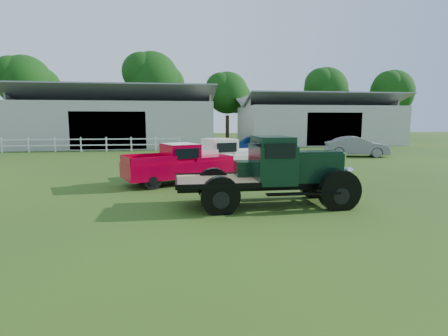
{
  "coord_description": "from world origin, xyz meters",
  "views": [
    {
      "loc": [
        -1.31,
        -9.78,
        2.58
      ],
      "look_at": [
        0.2,
        1.2,
        1.05
      ],
      "focal_mm": 28.0,
      "sensor_mm": 36.0,
      "label": 1
    }
  ],
  "objects": [
    {
      "name": "shed_left",
      "position": [
        -7.0,
        26.0,
        2.8
      ],
      "size": [
        18.8,
        10.2,
        5.6
      ],
      "primitive_type": null,
      "color": "#ACA99F",
      "rests_on": "ground"
    },
    {
      "name": "vintage_flatbed",
      "position": [
        1.44,
        0.35,
        1.05
      ],
      "size": [
        5.3,
        2.12,
        2.1
      ],
      "primitive_type": null,
      "rotation": [
        0.0,
        0.0,
        0.0
      ],
      "color": "black",
      "rests_on": "ground"
    },
    {
      "name": "tree_d",
      "position": [
        18.0,
        34.0,
        5.0
      ],
      "size": [
        6.0,
        6.0,
        10.0
      ],
      "primitive_type": null,
      "color": "#11380B",
      "rests_on": "ground"
    },
    {
      "name": "white_pickup",
      "position": [
        0.62,
        6.42,
        0.84
      ],
      "size": [
        4.9,
        3.17,
        1.68
      ],
      "primitive_type": null,
      "rotation": [
        0.0,
        0.0,
        0.33
      ],
      "color": "silver",
      "rests_on": "ground"
    },
    {
      "name": "fence_rail",
      "position": [
        -8.0,
        20.0,
        0.6
      ],
      "size": [
        14.2,
        0.16,
        1.2
      ],
      "primitive_type": null,
      "color": "white",
      "rests_on": "ground"
    },
    {
      "name": "shed_right",
      "position": [
        14.0,
        27.0,
        2.6
      ],
      "size": [
        16.8,
        9.2,
        5.2
      ],
      "primitive_type": null,
      "color": "#ACA99F",
      "rests_on": "ground"
    },
    {
      "name": "misc_car_grey",
      "position": [
        11.42,
        13.51,
        0.71
      ],
      "size": [
        4.54,
        2.67,
        1.41
      ],
      "primitive_type": "imported",
      "rotation": [
        0.0,
        0.0,
        1.28
      ],
      "color": "slate",
      "rests_on": "ground"
    },
    {
      "name": "tree_b",
      "position": [
        -4.0,
        34.0,
        5.75
      ],
      "size": [
        6.9,
        6.9,
        11.5
      ],
      "primitive_type": null,
      "color": "#11380B",
      "rests_on": "ground"
    },
    {
      "name": "ground",
      "position": [
        0.0,
        0.0,
        0.0
      ],
      "size": [
        120.0,
        120.0,
        0.0
      ],
      "primitive_type": "plane",
      "color": "#2B4518"
    },
    {
      "name": "red_pickup",
      "position": [
        -1.24,
        4.45,
        0.82
      ],
      "size": [
        4.84,
        3.28,
        1.65
      ],
      "primitive_type": null,
      "rotation": [
        0.0,
        0.0,
        0.38
      ],
      "color": "#B70023",
      "rests_on": "ground"
    },
    {
      "name": "tree_a",
      "position": [
        -18.0,
        33.0,
        5.25
      ],
      "size": [
        6.3,
        6.3,
        10.5
      ],
      "primitive_type": null,
      "color": "#11380B",
      "rests_on": "ground"
    },
    {
      "name": "tree_c",
      "position": [
        5.0,
        33.0,
        4.5
      ],
      "size": [
        5.4,
        5.4,
        9.0
      ],
      "primitive_type": null,
      "color": "#11380B",
      "rests_on": "ground"
    },
    {
      "name": "tree_e",
      "position": [
        26.0,
        32.0,
        4.75
      ],
      "size": [
        5.7,
        5.7,
        9.5
      ],
      "primitive_type": null,
      "color": "#11380B",
      "rests_on": "ground"
    },
    {
      "name": "misc_car_blue",
      "position": [
        4.69,
        13.35,
        0.81
      ],
      "size": [
        5.15,
        3.56,
        1.63
      ],
      "primitive_type": "imported",
      "rotation": [
        0.0,
        0.0,
        1.19
      ],
      "color": "navy",
      "rests_on": "ground"
    }
  ]
}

